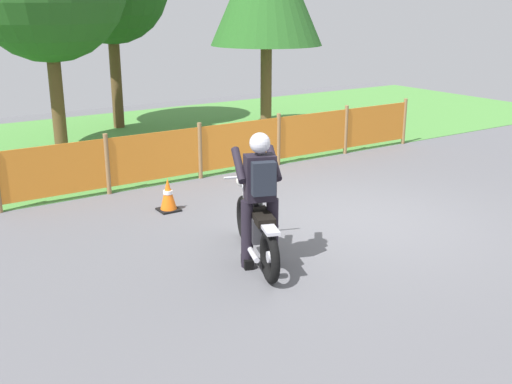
{
  "coord_description": "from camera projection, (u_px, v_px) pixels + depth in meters",
  "views": [
    {
      "loc": [
        -6.09,
        -6.45,
        3.15
      ],
      "look_at": [
        -2.1,
        -0.4,
        0.9
      ],
      "focal_mm": 42.95,
      "sensor_mm": 36.0,
      "label": 1
    }
  ],
  "objects": [
    {
      "name": "grass_verge",
      "position": [
        158.0,
        137.0,
        14.98
      ],
      "size": [
        24.0,
        7.65,
        0.01
      ],
      "primitive_type": "cube",
      "color": "#4C8C3D",
      "rests_on": "ground"
    },
    {
      "name": "motorcycle_lead",
      "position": [
        256.0,
        225.0,
        7.73
      ],
      "size": [
        0.88,
        1.93,
        0.95
      ],
      "rotation": [
        0.0,
        0.0,
        1.22
      ],
      "color": "black",
      "rests_on": "ground"
    },
    {
      "name": "ground",
      "position": [
        357.0,
        220.0,
        9.28
      ],
      "size": [
        24.0,
        24.0,
        0.02
      ],
      "primitive_type": "cube",
      "color": "#5B5B60"
    },
    {
      "name": "barrier_fence",
      "position": [
        241.0,
        144.0,
        11.77
      ],
      "size": [
        8.99,
        0.08,
        1.05
      ],
      "color": "olive",
      "rests_on": "ground"
    },
    {
      "name": "rider_lead",
      "position": [
        260.0,
        193.0,
        7.38
      ],
      "size": [
        0.67,
        0.77,
        1.69
      ],
      "rotation": [
        0.0,
        0.0,
        1.22
      ],
      "color": "black",
      "rests_on": "ground"
    },
    {
      "name": "traffic_cone",
      "position": [
        168.0,
        195.0,
        9.6
      ],
      "size": [
        0.32,
        0.32,
        0.53
      ],
      "color": "black",
      "rests_on": "ground"
    }
  ]
}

